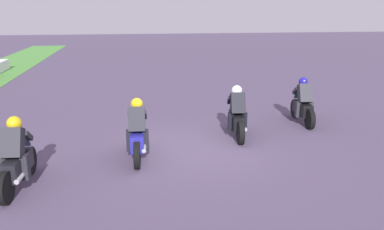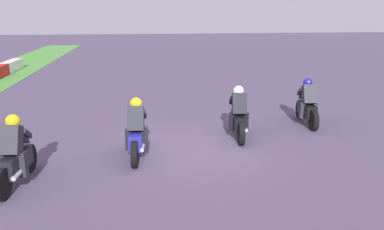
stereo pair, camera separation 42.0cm
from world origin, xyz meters
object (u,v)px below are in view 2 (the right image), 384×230
rider_lane_a (307,106)px  rider_lane_b (238,117)px  rider_lane_d (15,157)px  rider_lane_c (137,133)px

rider_lane_a → rider_lane_b: bearing=117.9°
rider_lane_a → rider_lane_b: (-0.97, 2.56, 0.00)m
rider_lane_b → rider_lane_d: same height
rider_lane_b → rider_lane_c: 3.16m
rider_lane_a → rider_lane_d: bearing=120.2°
rider_lane_a → rider_lane_d: 8.72m
rider_lane_c → rider_lane_d: size_ratio=1.00×
rider_lane_a → rider_lane_d: size_ratio=1.00×
rider_lane_c → rider_lane_d: bearing=121.7°
rider_lane_a → rider_lane_c: 5.90m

